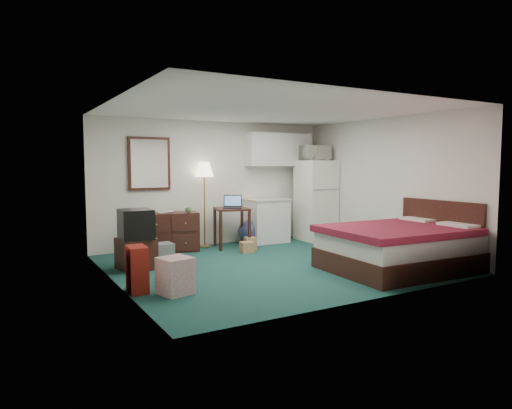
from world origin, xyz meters
TOP-DOWN VIEW (x-y plane):
  - floor at (0.00, 0.00)m, footprint 5.00×4.50m
  - ceiling at (0.00, 0.00)m, footprint 5.00×4.50m
  - walls at (0.00, 0.00)m, footprint 5.01×4.51m
  - mirror at (-1.35, 2.22)m, footprint 0.80×0.06m
  - upper_cabinets at (1.45, 2.08)m, footprint 1.50×0.35m
  - headboard at (2.46, -1.30)m, footprint 0.06×1.56m
  - dresser at (-1.07, 1.94)m, footprint 1.16×0.71m
  - floor_lamp at (-0.30, 2.05)m, footprint 0.44×0.44m
  - desk at (0.12, 1.69)m, footprint 0.75×0.75m
  - exercise_ball at (0.66, 1.93)m, footprint 0.56×0.56m
  - kitchen_counter at (1.05, 1.91)m, footprint 0.82×0.63m
  - fridge at (2.13, 1.63)m, footprint 0.72×0.72m
  - bed at (1.48, -1.30)m, footprint 2.19×1.75m
  - tv_stand at (-2.02, 0.79)m, footprint 0.58×0.62m
  - suitcase at (-2.35, -0.51)m, footprint 0.25×0.38m
  - retail_box at (-1.96, -0.83)m, footprint 0.45×0.45m
  - file_bin at (-1.50, 1.21)m, footprint 0.43×0.33m
  - cardboard_box_a at (0.13, 1.11)m, footprint 0.25×0.22m
  - cardboard_box_b at (0.34, 1.36)m, footprint 0.24×0.27m
  - laptop at (0.11, 1.64)m, footprint 0.45×0.43m
  - crt_tv at (-2.03, 0.75)m, footprint 0.51×0.55m
  - microwave at (2.09, 1.62)m, footprint 0.60×0.36m
  - book_a at (-1.28, 1.98)m, footprint 0.15×0.02m
  - book_b at (-1.15, 2.04)m, footprint 0.18×0.08m
  - mug at (-0.74, 1.80)m, footprint 0.11×0.09m

SIDE VIEW (x-z plane):
  - floor at x=0.00m, z-range -0.01..0.01m
  - cardboard_box_a at x=0.13m, z-range 0.00..0.20m
  - cardboard_box_b at x=0.34m, z-range 0.00..0.23m
  - file_bin at x=-1.50m, z-range 0.00..0.30m
  - retail_box at x=-1.96m, z-range 0.00..0.47m
  - tv_stand at x=-2.02m, z-range 0.00..0.49m
  - exercise_ball at x=0.66m, z-range 0.00..0.49m
  - suitcase at x=-2.35m, z-range 0.00..0.60m
  - bed at x=1.48m, z-range 0.00..0.67m
  - dresser at x=-1.07m, z-range 0.00..0.73m
  - desk at x=0.12m, z-range 0.00..0.79m
  - kitchen_counter at x=1.05m, z-range 0.00..0.89m
  - headboard at x=2.46m, z-range 0.05..1.05m
  - crt_tv at x=-2.03m, z-range 0.49..0.95m
  - mug at x=-0.74m, z-range 0.73..0.85m
  - book_a at x=-1.28m, z-range 0.73..0.94m
  - floor_lamp at x=-0.30m, z-range 0.00..1.68m
  - book_b at x=-1.15m, z-range 0.73..0.98m
  - fridge at x=2.13m, z-range 0.00..1.72m
  - laptop at x=0.11m, z-range 0.79..1.03m
  - walls at x=0.00m, z-range 0.00..2.50m
  - mirror at x=-1.35m, z-range 1.15..2.15m
  - microwave at x=2.09m, z-range 1.72..2.11m
  - upper_cabinets at x=1.45m, z-range 1.60..2.30m
  - ceiling at x=0.00m, z-range 2.50..2.50m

